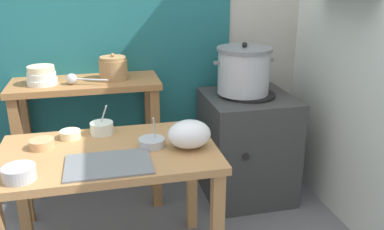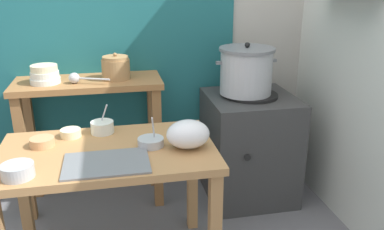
{
  "view_description": "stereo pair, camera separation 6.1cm",
  "coord_description": "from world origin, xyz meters",
  "px_view_note": "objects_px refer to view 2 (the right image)",
  "views": [
    {
      "loc": [
        -0.15,
        -1.83,
        1.58
      ],
      "look_at": [
        0.33,
        0.24,
        0.82
      ],
      "focal_mm": 37.99,
      "sensor_mm": 36.0,
      "label": 1
    },
    {
      "loc": [
        -0.09,
        -1.85,
        1.58
      ],
      "look_at": [
        0.33,
        0.24,
        0.82
      ],
      "focal_mm": 37.99,
      "sensor_mm": 36.0,
      "label": 2
    }
  ],
  "objects_px": {
    "ladle": "(76,78)",
    "clay_pot": "(116,68)",
    "prep_table": "(109,169)",
    "prep_bowl_4": "(71,133)",
    "back_shelf_table": "(91,112)",
    "bowl_stack_enamel": "(45,75)",
    "plastic_bag": "(188,134)",
    "prep_bowl_2": "(102,127)",
    "serving_tray": "(107,163)",
    "stove_block": "(249,146)",
    "prep_bowl_1": "(151,141)",
    "prep_bowl_0": "(18,170)",
    "prep_bowl_3": "(42,142)",
    "steamer_pot": "(246,71)"
  },
  "relations": [
    {
      "from": "ladle",
      "to": "clay_pot",
      "type": "bearing_deg",
      "value": 15.26
    },
    {
      "from": "prep_table",
      "to": "prep_bowl_4",
      "type": "xyz_separation_m",
      "value": [
        -0.19,
        0.21,
        0.13
      ]
    },
    {
      "from": "back_shelf_table",
      "to": "clay_pot",
      "type": "height_order",
      "value": "clay_pot"
    },
    {
      "from": "bowl_stack_enamel",
      "to": "plastic_bag",
      "type": "xyz_separation_m",
      "value": [
        0.78,
        -0.77,
        -0.16
      ]
    },
    {
      "from": "prep_bowl_2",
      "to": "prep_bowl_4",
      "type": "xyz_separation_m",
      "value": [
        -0.17,
        -0.02,
        -0.01
      ]
    },
    {
      "from": "prep_bowl_4",
      "to": "serving_tray",
      "type": "bearing_deg",
      "value": -63.58
    },
    {
      "from": "stove_block",
      "to": "prep_bowl_4",
      "type": "relative_size",
      "value": 7.01
    },
    {
      "from": "prep_bowl_1",
      "to": "serving_tray",
      "type": "bearing_deg",
      "value": -143.53
    },
    {
      "from": "prep_bowl_0",
      "to": "prep_bowl_1",
      "type": "distance_m",
      "value": 0.65
    },
    {
      "from": "back_shelf_table",
      "to": "prep_bowl_0",
      "type": "distance_m",
      "value": 1.0
    },
    {
      "from": "prep_bowl_0",
      "to": "serving_tray",
      "type": "bearing_deg",
      "value": 8.01
    },
    {
      "from": "back_shelf_table",
      "to": "bowl_stack_enamel",
      "type": "bearing_deg",
      "value": -174.78
    },
    {
      "from": "bowl_stack_enamel",
      "to": "prep_bowl_1",
      "type": "distance_m",
      "value": 0.95
    },
    {
      "from": "clay_pot",
      "to": "prep_bowl_4",
      "type": "height_order",
      "value": "clay_pot"
    },
    {
      "from": "back_shelf_table",
      "to": "serving_tray",
      "type": "xyz_separation_m",
      "value": [
        0.1,
        -0.91,
        0.05
      ]
    },
    {
      "from": "stove_block",
      "to": "prep_bowl_1",
      "type": "relative_size",
      "value": 4.52
    },
    {
      "from": "bowl_stack_enamel",
      "to": "ladle",
      "type": "xyz_separation_m",
      "value": [
        0.19,
        -0.05,
        -0.02
      ]
    },
    {
      "from": "prep_table",
      "to": "prep_bowl_1",
      "type": "height_order",
      "value": "prep_bowl_1"
    },
    {
      "from": "clay_pot",
      "to": "plastic_bag",
      "type": "distance_m",
      "value": 0.88
    },
    {
      "from": "bowl_stack_enamel",
      "to": "prep_bowl_2",
      "type": "distance_m",
      "value": 0.62
    },
    {
      "from": "prep_bowl_0",
      "to": "prep_bowl_2",
      "type": "relative_size",
      "value": 0.88
    },
    {
      "from": "stove_block",
      "to": "plastic_bag",
      "type": "relative_size",
      "value": 3.5
    },
    {
      "from": "plastic_bag",
      "to": "prep_bowl_3",
      "type": "height_order",
      "value": "plastic_bag"
    },
    {
      "from": "prep_bowl_4",
      "to": "prep_table",
      "type": "bearing_deg",
      "value": -47.35
    },
    {
      "from": "serving_tray",
      "to": "prep_bowl_0",
      "type": "distance_m",
      "value": 0.39
    },
    {
      "from": "back_shelf_table",
      "to": "serving_tray",
      "type": "bearing_deg",
      "value": -83.46
    },
    {
      "from": "bowl_stack_enamel",
      "to": "ladle",
      "type": "height_order",
      "value": "bowl_stack_enamel"
    },
    {
      "from": "back_shelf_table",
      "to": "ladle",
      "type": "xyz_separation_m",
      "value": [
        -0.07,
        -0.07,
        0.26
      ]
    },
    {
      "from": "stove_block",
      "to": "ladle",
      "type": "relative_size",
      "value": 3.02
    },
    {
      "from": "clay_pot",
      "to": "ladle",
      "type": "height_order",
      "value": "clay_pot"
    },
    {
      "from": "bowl_stack_enamel",
      "to": "prep_bowl_0",
      "type": "xyz_separation_m",
      "value": [
        -0.02,
        -0.94,
        -0.2
      ]
    },
    {
      "from": "clay_pot",
      "to": "serving_tray",
      "type": "relative_size",
      "value": 0.46
    },
    {
      "from": "prep_bowl_0",
      "to": "prep_bowl_1",
      "type": "height_order",
      "value": "prep_bowl_1"
    },
    {
      "from": "plastic_bag",
      "to": "prep_bowl_3",
      "type": "distance_m",
      "value": 0.76
    },
    {
      "from": "stove_block",
      "to": "prep_bowl_2",
      "type": "relative_size",
      "value": 4.78
    },
    {
      "from": "prep_bowl_2",
      "to": "prep_bowl_4",
      "type": "bearing_deg",
      "value": -171.91
    },
    {
      "from": "prep_bowl_2",
      "to": "prep_bowl_3",
      "type": "distance_m",
      "value": 0.33
    },
    {
      "from": "ladle",
      "to": "prep_bowl_4",
      "type": "relative_size",
      "value": 2.32
    },
    {
      "from": "prep_bowl_2",
      "to": "prep_bowl_4",
      "type": "distance_m",
      "value": 0.17
    },
    {
      "from": "stove_block",
      "to": "steamer_pot",
      "type": "xyz_separation_m",
      "value": [
        -0.04,
        0.02,
        0.56
      ]
    },
    {
      "from": "prep_table",
      "to": "serving_tray",
      "type": "xyz_separation_m",
      "value": [
        -0.0,
        -0.17,
        0.12
      ]
    },
    {
      "from": "back_shelf_table",
      "to": "plastic_bag",
      "type": "distance_m",
      "value": 0.95
    },
    {
      "from": "serving_tray",
      "to": "prep_bowl_2",
      "type": "distance_m",
      "value": 0.41
    },
    {
      "from": "clay_pot",
      "to": "prep_bowl_4",
      "type": "xyz_separation_m",
      "value": [
        -0.27,
        -0.53,
        -0.23
      ]
    },
    {
      "from": "stove_block",
      "to": "prep_bowl_1",
      "type": "bearing_deg",
      "value": -141.38
    },
    {
      "from": "back_shelf_table",
      "to": "clay_pot",
      "type": "relative_size",
      "value": 5.2
    },
    {
      "from": "ladle",
      "to": "back_shelf_table",
      "type": "bearing_deg",
      "value": 45.41
    },
    {
      "from": "back_shelf_table",
      "to": "steamer_pot",
      "type": "distance_m",
      "value": 1.09
    },
    {
      "from": "back_shelf_table",
      "to": "prep_bowl_2",
      "type": "xyz_separation_m",
      "value": [
        0.08,
        -0.5,
        0.08
      ]
    },
    {
      "from": "stove_block",
      "to": "prep_bowl_3",
      "type": "xyz_separation_m",
      "value": [
        -1.31,
        -0.5,
        0.36
      ]
    }
  ]
}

